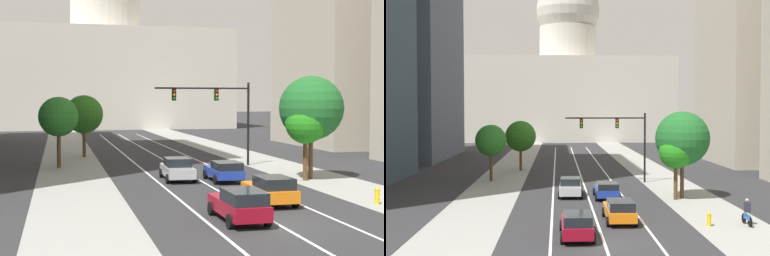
{
  "view_description": "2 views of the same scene",
  "coord_description": "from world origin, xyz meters",
  "views": [
    {
      "loc": [
        -9.51,
        -23.8,
        5.55
      ],
      "look_at": [
        0.8,
        20.48,
        3.35
      ],
      "focal_mm": 54.0,
      "sensor_mm": 36.0,
      "label": 1
    },
    {
      "loc": [
        -2.57,
        -27.41,
        7.39
      ],
      "look_at": [
        -0.35,
        26.95,
        5.38
      ],
      "focal_mm": 46.85,
      "sensor_mm": 36.0,
      "label": 2
    }
  ],
  "objects": [
    {
      "name": "car_crimson",
      "position": [
        -1.48,
        1.09,
        0.81
      ],
      "size": [
        1.96,
        4.49,
        1.54
      ],
      "rotation": [
        0.0,
        0.0,
        1.58
      ],
      "color": "maroon",
      "rests_on": "ground"
    },
    {
      "name": "car_silver",
      "position": [
        -1.49,
        15.14,
        0.8
      ],
      "size": [
        2.16,
        4.57,
        1.56
      ],
      "rotation": [
        0.0,
        0.0,
        1.54
      ],
      "color": "#B2B5BA",
      "rests_on": "ground"
    },
    {
      "name": "street_tree_near_left",
      "position": [
        -9.47,
        24.52,
        4.17
      ],
      "size": [
        3.25,
        3.25,
        5.82
      ],
      "color": "#51381E",
      "rests_on": "ground"
    },
    {
      "name": "cyclist",
      "position": [
        9.49,
        3.76,
        0.85
      ],
      "size": [
        0.36,
        1.7,
        1.72
      ],
      "rotation": [
        0.0,
        0.0,
        1.58
      ],
      "color": "black",
      "rests_on": "ground"
    },
    {
      "name": "lane_stripe_left",
      "position": [
        -2.97,
        25.0,
        0.01
      ],
      "size": [
        0.16,
        90.0,
        0.01
      ],
      "primitive_type": "cube",
      "color": "white",
      "rests_on": "ground"
    },
    {
      "name": "lane_stripe_center",
      "position": [
        0.0,
        25.0,
        0.01
      ],
      "size": [
        0.16,
        90.0,
        0.01
      ],
      "primitive_type": "cube",
      "color": "white",
      "rests_on": "ground"
    },
    {
      "name": "street_tree_near_right",
      "position": [
        7.78,
        13.64,
        4.97
      ],
      "size": [
        4.51,
        4.51,
        7.24
      ],
      "color": "#51381E",
      "rests_on": "ground"
    },
    {
      "name": "sidewalk_right",
      "position": [
        8.47,
        35.0,
        0.01
      ],
      "size": [
        5.06,
        130.0,
        0.01
      ],
      "primitive_type": "cube",
      "color": "gray",
      "rests_on": "ground"
    },
    {
      "name": "sidewalk_left",
      "position": [
        -8.47,
        35.0,
        0.01
      ],
      "size": [
        5.06,
        130.0,
        0.01
      ],
      "primitive_type": "cube",
      "color": "gray",
      "rests_on": "ground"
    },
    {
      "name": "fire_hydrant",
      "position": [
        7.0,
        3.62,
        0.46
      ],
      "size": [
        0.26,
        0.35,
        0.91
      ],
      "color": "yellow",
      "rests_on": "ground"
    },
    {
      "name": "street_tree_mid_left",
      "position": [
        -7.05,
        33.12,
        4.16
      ],
      "size": [
        3.72,
        3.72,
        6.03
      ],
      "color": "#51381E",
      "rests_on": "ground"
    },
    {
      "name": "traffic_signal_mast",
      "position": [
        3.74,
        22.77,
        5.06
      ],
      "size": [
        8.14,
        0.39,
        7.04
      ],
      "color": "black",
      "rests_on": "ground"
    },
    {
      "name": "street_tree_far_right",
      "position": [
        7.08,
        12.99,
        3.92
      ],
      "size": [
        2.81,
        2.81,
        5.36
      ],
      "color": "#51381E",
      "rests_on": "ground"
    },
    {
      "name": "lane_stripe_right",
      "position": [
        2.97,
        25.0,
        0.01
      ],
      "size": [
        0.16,
        90.0,
        0.01
      ],
      "primitive_type": "cube",
      "color": "white",
      "rests_on": "ground"
    },
    {
      "name": "capitol_building",
      "position": [
        0.0,
        94.93,
        13.35
      ],
      "size": [
        48.67,
        23.44,
        40.31
      ],
      "color": "beige",
      "rests_on": "ground"
    },
    {
      "name": "car_blue",
      "position": [
        1.48,
        13.71,
        0.76
      ],
      "size": [
        2.08,
        4.11,
        1.42
      ],
      "rotation": [
        0.0,
        0.0,
        1.57
      ],
      "color": "#1E389E",
      "rests_on": "ground"
    },
    {
      "name": "car_orange",
      "position": [
        1.49,
        5.0,
        0.8
      ],
      "size": [
        1.99,
        4.37,
        1.53
      ],
      "rotation": [
        0.0,
        0.0,
        1.57
      ],
      "color": "orange",
      "rests_on": "ground"
    },
    {
      "name": "office_tower_far_left",
      "position": [
        -27.02,
        49.72,
        19.06
      ],
      "size": [
        16.6,
        23.64,
        38.05
      ],
      "color": "#4C5666",
      "rests_on": "ground"
    },
    {
      "name": "ground_plane",
      "position": [
        0.0,
        40.0,
        0.0
      ],
      "size": [
        400.0,
        400.0,
        0.0
      ],
      "primitive_type": "plane",
      "color": "#2B2B2D"
    }
  ]
}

